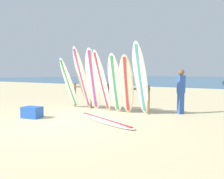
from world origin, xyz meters
TOP-DOWN VIEW (x-y plane):
  - ground_plane at (0.00, 0.00)m, footprint 120.00×120.00m
  - surfboard_rack at (-0.08, 2.73)m, footprint 3.51×0.09m
  - surfboard_leaning_far_left at (-1.70, 2.29)m, footprint 0.62×0.95m
  - surfboard_leaning_left at (-1.09, 2.39)m, footprint 0.65×0.95m
  - surfboard_leaning_center_left at (-0.54, 2.38)m, footprint 0.67×0.79m
  - surfboard_leaning_center at (-0.09, 2.34)m, footprint 0.65×0.89m
  - surfboard_leaning_center_right at (0.47, 2.37)m, footprint 0.54×0.56m
  - surfboard_leaning_right at (0.91, 2.43)m, footprint 0.61×0.65m
  - surfboard_leaning_far_right at (1.44, 2.48)m, footprint 0.53×0.84m
  - surfboard_lying_on_sand at (0.97, 0.95)m, footprint 2.76×1.54m
  - beachgoer_standing at (2.56, 3.42)m, footprint 0.27×0.30m
  - cooler_box at (-1.30, 0.13)m, footprint 0.67×0.51m

SIDE VIEW (x-z plane):
  - ground_plane at x=0.00m, z-range 0.00..0.00m
  - surfboard_lying_on_sand at x=0.97m, z-range -0.01..0.08m
  - cooler_box at x=-1.30m, z-range 0.00..0.36m
  - surfboard_rack at x=-0.08m, z-range 0.13..1.15m
  - beachgoer_standing at x=2.56m, z-range 0.08..1.66m
  - surfboard_leaning_far_left at x=-1.70m, z-range 0.00..2.07m
  - surfboard_leaning_right at x=0.91m, z-range 0.00..2.10m
  - surfboard_leaning_center_right at x=0.47m, z-range 0.00..2.16m
  - surfboard_leaning_center at x=-0.09m, z-range 0.00..2.30m
  - surfboard_leaning_center_left at x=-0.54m, z-range 0.00..2.40m
  - surfboard_leaning_left at x=-1.09m, z-range 0.00..2.50m
  - surfboard_leaning_far_right at x=1.44m, z-range 0.00..2.51m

